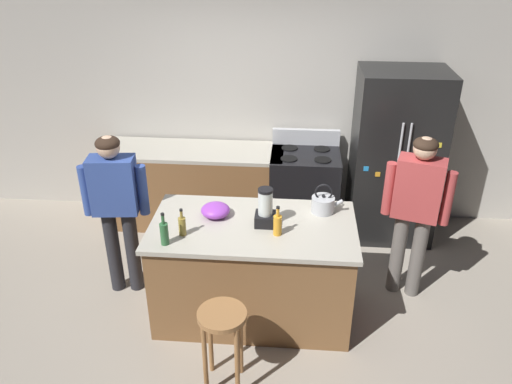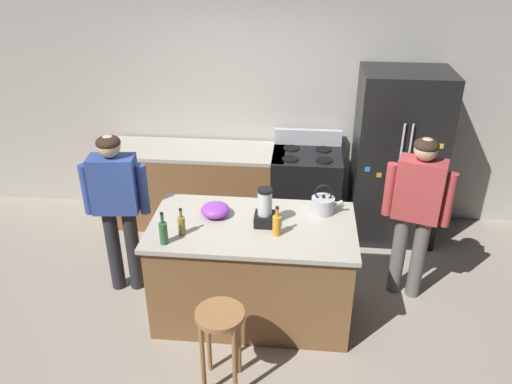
# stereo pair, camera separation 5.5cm
# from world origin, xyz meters

# --- Properties ---
(ground_plane) EXTENTS (14.00, 14.00, 0.00)m
(ground_plane) POSITION_xyz_m (0.00, 0.00, 0.00)
(ground_plane) COLOR #9E9384
(back_wall) EXTENTS (8.00, 0.10, 2.70)m
(back_wall) POSITION_xyz_m (0.00, 1.95, 1.35)
(back_wall) COLOR #BCB7AD
(back_wall) RESTS_ON ground_plane
(kitchen_island) EXTENTS (1.72, 0.94, 0.93)m
(kitchen_island) POSITION_xyz_m (0.00, 0.00, 0.47)
(kitchen_island) COLOR brown
(kitchen_island) RESTS_ON ground_plane
(back_counter_run) EXTENTS (2.00, 0.64, 0.93)m
(back_counter_run) POSITION_xyz_m (-0.80, 1.55, 0.46)
(back_counter_run) COLOR brown
(back_counter_run) RESTS_ON ground_plane
(refrigerator) EXTENTS (0.90, 0.73, 1.88)m
(refrigerator) POSITION_xyz_m (1.40, 1.50, 0.94)
(refrigerator) COLOR black
(refrigerator) RESTS_ON ground_plane
(stove_range) EXTENTS (0.76, 0.65, 1.11)m
(stove_range) POSITION_xyz_m (0.44, 1.52, 0.47)
(stove_range) COLOR black
(stove_range) RESTS_ON ground_plane
(person_by_island_left) EXTENTS (0.60, 0.26, 1.58)m
(person_by_island_left) POSITION_xyz_m (-1.25, 0.25, 0.96)
(person_by_island_left) COLOR #26262B
(person_by_island_left) RESTS_ON ground_plane
(person_by_sink_right) EXTENTS (0.59, 0.33, 1.59)m
(person_by_sink_right) POSITION_xyz_m (1.41, 0.42, 0.96)
(person_by_sink_right) COLOR #66605B
(person_by_sink_right) RESTS_ON ground_plane
(bar_stool) EXTENTS (0.36, 0.36, 0.69)m
(bar_stool) POSITION_xyz_m (-0.15, -0.84, 0.54)
(bar_stool) COLOR #9E6B3D
(bar_stool) RESTS_ON ground_plane
(blender_appliance) EXTENTS (0.17, 0.17, 0.33)m
(blender_appliance) POSITION_xyz_m (0.10, 0.01, 1.07)
(blender_appliance) COLOR black
(blender_appliance) RESTS_ON kitchen_island
(bottle_vinegar) EXTENTS (0.06, 0.06, 0.24)m
(bottle_vinegar) POSITION_xyz_m (-0.55, -0.20, 1.01)
(bottle_vinegar) COLOR olive
(bottle_vinegar) RESTS_ON kitchen_island
(bottle_olive_oil) EXTENTS (0.07, 0.07, 0.28)m
(bottle_olive_oil) POSITION_xyz_m (-0.66, -0.35, 1.03)
(bottle_olive_oil) COLOR #2D6638
(bottle_olive_oil) RESTS_ON kitchen_island
(bottle_soda) EXTENTS (0.07, 0.07, 0.26)m
(bottle_soda) POSITION_xyz_m (0.21, -0.13, 1.02)
(bottle_soda) COLOR orange
(bottle_soda) RESTS_ON kitchen_island
(mixing_bowl) EXTENTS (0.25, 0.25, 0.11)m
(mixing_bowl) POSITION_xyz_m (-0.33, 0.12, 0.98)
(mixing_bowl) COLOR purple
(mixing_bowl) RESTS_ON kitchen_island
(tea_kettle) EXTENTS (0.28, 0.20, 0.27)m
(tea_kettle) POSITION_xyz_m (0.59, 0.27, 1.01)
(tea_kettle) COLOR #B7BABF
(tea_kettle) RESTS_ON kitchen_island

